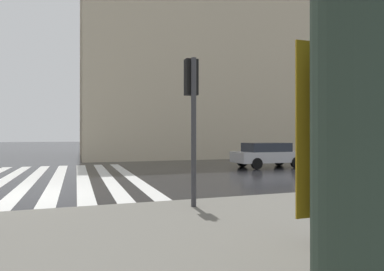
{
  "coord_description": "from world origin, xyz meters",
  "views": [
    {
      "loc": [
        -11.17,
        -1.24,
        1.77
      ],
      "look_at": [
        2.05,
        -5.83,
        1.81
      ],
      "focal_mm": 31.31,
      "sensor_mm": 36.0,
      "label": 1
    }
  ],
  "objects_px": {
    "traffic_signal_post": "(192,100)",
    "car_silver": "(268,154)",
    "pedestrian_approaching_kerb": "(322,179)",
    "billboard_column": "(382,112)"
  },
  "relations": [
    {
      "from": "traffic_signal_post",
      "to": "car_silver",
      "type": "height_order",
      "value": "traffic_signal_post"
    },
    {
      "from": "traffic_signal_post",
      "to": "pedestrian_approaching_kerb",
      "type": "distance_m",
      "value": 3.76
    },
    {
      "from": "car_silver",
      "to": "pedestrian_approaching_kerb",
      "type": "height_order",
      "value": "pedestrian_approaching_kerb"
    },
    {
      "from": "car_silver",
      "to": "pedestrian_approaching_kerb",
      "type": "relative_size",
      "value": 2.44
    },
    {
      "from": "billboard_column",
      "to": "traffic_signal_post",
      "type": "relative_size",
      "value": 1.05
    },
    {
      "from": "traffic_signal_post",
      "to": "pedestrian_approaching_kerb",
      "type": "xyz_separation_m",
      "value": [
        -3.33,
        -0.91,
        -1.51
      ]
    },
    {
      "from": "traffic_signal_post",
      "to": "car_silver",
      "type": "relative_size",
      "value": 0.84
    },
    {
      "from": "billboard_column",
      "to": "car_silver",
      "type": "distance_m",
      "value": 16.19
    },
    {
      "from": "billboard_column",
      "to": "car_silver",
      "type": "xyz_separation_m",
      "value": [
        14.23,
        -7.61,
        -1.25
      ]
    },
    {
      "from": "billboard_column",
      "to": "traffic_signal_post",
      "type": "distance_m",
      "value": 5.02
    }
  ]
}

